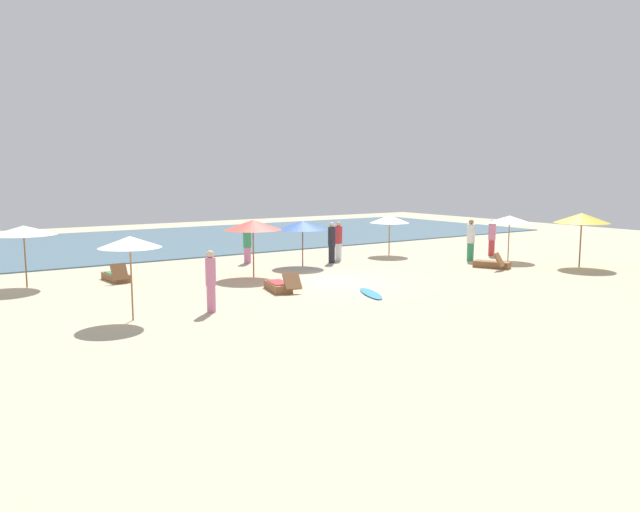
{
  "coord_description": "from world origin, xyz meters",
  "views": [
    {
      "loc": [
        -13.12,
        -18.16,
        4.03
      ],
      "look_at": [
        -1.04,
        -0.31,
        1.1
      ],
      "focal_mm": 34.19,
      "sensor_mm": 36.0,
      "label": 1
    }
  ],
  "objects": [
    {
      "name": "ground_plane",
      "position": [
        0.0,
        0.0,
        0.0
      ],
      "size": [
        60.0,
        60.0,
        0.0
      ],
      "primitive_type": "plane",
      "color": "#BCAD8E"
    },
    {
      "name": "ocean_water",
      "position": [
        0.0,
        17.0,
        0.03
      ],
      "size": [
        48.0,
        16.0,
        0.06
      ],
      "primitive_type": "cube",
      "color": "#476B7F",
      "rests_on": "ground_plane"
    },
    {
      "name": "umbrella_0",
      "position": [
        -2.09,
        2.78,
        2.05
      ],
      "size": [
        2.24,
        2.24,
        2.24
      ],
      "color": "brown",
      "rests_on": "ground_plane"
    },
    {
      "name": "umbrella_1",
      "position": [
        -9.82,
        5.35,
        2.04
      ],
      "size": [
        2.23,
        2.23,
        2.21
      ],
      "color": "brown",
      "rests_on": "ground_plane"
    },
    {
      "name": "umbrella_2",
      "position": [
        -8.19,
        -1.65,
        2.18
      ],
      "size": [
        1.71,
        1.71,
        2.34
      ],
      "color": "olive",
      "rests_on": "ground_plane"
    },
    {
      "name": "umbrella_3",
      "position": [
        0.96,
        4.01,
        1.81
      ],
      "size": [
        2.19,
        2.19,
        1.99
      ],
      "color": "brown",
      "rests_on": "ground_plane"
    },
    {
      "name": "umbrella_4",
      "position": [
        9.89,
        0.2,
        1.92
      ],
      "size": [
        2.04,
        2.04,
        2.1
      ],
      "color": "olive",
      "rests_on": "ground_plane"
    },
    {
      "name": "umbrella_5",
      "position": [
        6.47,
        4.7,
        1.8
      ],
      "size": [
        1.95,
        1.95,
        1.99
      ],
      "color": "olive",
      "rests_on": "ground_plane"
    },
    {
      "name": "umbrella_6",
      "position": [
        10.79,
        -2.87,
        2.13
      ],
      "size": [
        2.27,
        2.27,
        2.35
      ],
      "color": "brown",
      "rests_on": "ground_plane"
    },
    {
      "name": "lounger_0",
      "position": [
        7.5,
        -0.91,
        0.17
      ],
      "size": [
        1.23,
        1.74,
        0.73
      ],
      "color": "brown",
      "rests_on": "ground_plane"
    },
    {
      "name": "lounger_1",
      "position": [
        -2.7,
        -0.26,
        0.18
      ],
      "size": [
        0.95,
        1.78,
        0.68
      ],
      "color": "brown",
      "rests_on": "ground_plane"
    },
    {
      "name": "lounger_2",
      "position": [
        -6.81,
        4.9,
        0.18
      ],
      "size": [
        0.74,
        1.68,
        0.74
      ],
      "color": "brown",
      "rests_on": "ground_plane"
    },
    {
      "name": "person_0",
      "position": [
        -0.55,
        6.29,
        0.83
      ],
      "size": [
        0.51,
        0.51,
        1.66
      ],
      "color": "#D17299",
      "rests_on": "ground_plane"
    },
    {
      "name": "person_1",
      "position": [
        3.44,
        4.78,
        0.91
      ],
      "size": [
        0.4,
        0.4,
        1.8
      ],
      "color": "white",
      "rests_on": "ground_plane"
    },
    {
      "name": "person_2",
      "position": [
        -5.98,
        -1.93,
        0.94
      ],
      "size": [
        0.35,
        0.35,
        1.83
      ],
      "color": "#D17299",
      "rests_on": "ground_plane"
    },
    {
      "name": "person_3",
      "position": [
        8.34,
        1.11,
        0.98
      ],
      "size": [
        0.48,
        0.48,
        1.93
      ],
      "color": "#338C59",
      "rests_on": "ground_plane"
    },
    {
      "name": "person_4",
      "position": [
        2.62,
        4.17,
        0.94
      ],
      "size": [
        0.46,
        0.46,
        1.85
      ],
      "color": "#26262D",
      "rests_on": "ground_plane"
    },
    {
      "name": "person_5",
      "position": [
        10.54,
        1.73,
        0.91
      ],
      "size": [
        0.46,
        0.46,
        1.8
      ],
      "color": "#BF3338",
      "rests_on": "ground_plane"
    },
    {
      "name": "surfboard",
      "position": [
        -0.46,
        -2.49,
        0.04
      ],
      "size": [
        1.2,
        2.04,
        0.07
      ],
      "color": "#338CCC",
      "rests_on": "ground_plane"
    }
  ]
}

